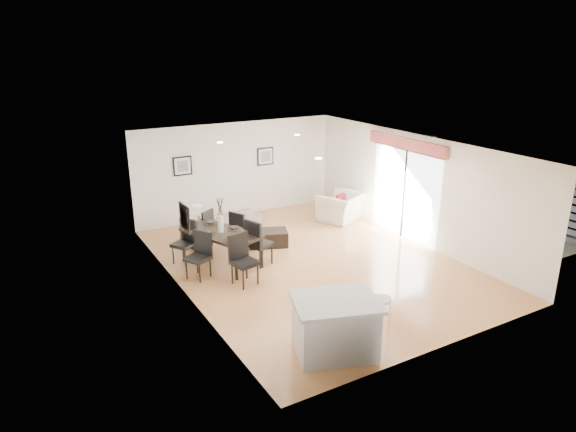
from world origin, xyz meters
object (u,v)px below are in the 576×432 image
dining_chair_head (242,256)px  dining_chair_foot (205,226)px  kitchen_island (335,326)px  bar_stool (381,304)px  dining_chair_wnear (200,252)px  dining_chair_enear (257,240)px  dining_chair_efar (240,230)px  coffee_table (268,238)px  side_table (199,235)px  sofa (224,221)px  armchair (341,207)px  dining_table (221,235)px  dining_chair_wfar (186,239)px

dining_chair_head → dining_chair_foot: 2.29m
kitchen_island → bar_stool: (0.93, -0.00, 0.16)m
dining_chair_wnear → dining_chair_enear: size_ratio=0.93×
dining_chair_wnear → dining_chair_enear: bearing=56.5°
dining_chair_efar → coffee_table: bearing=-113.3°
dining_chair_efar → coffee_table: size_ratio=1.06×
side_table → coffee_table: bearing=-26.5°
sofa → dining_chair_efar: size_ratio=1.87×
sofa → dining_chair_efar: dining_chair_efar is taller
dining_chair_wnear → dining_chair_foot: size_ratio=1.07×
dining_chair_enear → dining_chair_efar: 0.91m
coffee_table → bar_stool: (-0.29, -4.66, 0.44)m
dining_chair_efar → dining_chair_head: dining_chair_head is taller
sofa → coffee_table: (0.51, -1.52, -0.09)m
dining_chair_head → dining_chair_enear: bearing=31.7°
coffee_table → dining_chair_enear: bearing=-107.5°
dining_chair_enear → bar_stool: dining_chair_enear is taller
armchair → dining_table: 4.29m
armchair → dining_table: size_ratio=0.59×
dining_chair_wfar → dining_chair_foot: dining_chair_wfar is taller
dining_table → dining_chair_wfar: dining_chair_wfar is taller
armchair → bar_stool: armchair is taller
kitchen_island → coffee_table: bearing=94.1°
dining_table → dining_chair_wnear: 0.79m
dining_chair_wnear → dining_chair_head: (0.64, -0.72, 0.04)m
sofa → dining_chair_wnear: dining_chair_wnear is taller
dining_chair_wfar → bar_stool: dining_chair_wfar is taller
dining_chair_wfar → sofa: bearing=101.3°
bar_stool → dining_chair_wfar: bearing=110.8°
sofa → dining_chair_head: (-0.92, -3.12, 0.32)m
dining_chair_wnear → side_table: (0.56, 1.63, -0.25)m
sofa → dining_table: size_ratio=0.93×
sofa → bar_stool: bar_stool is taller
dining_chair_enear → kitchen_island: 3.74m
dining_table → dining_chair_foot: bearing=67.0°
dining_table → dining_chair_wnear: size_ratio=2.03×
bar_stool → dining_chair_efar: bearing=95.8°
dining_chair_head → kitchen_island: 3.08m
dining_table → coffee_table: size_ratio=2.13×
sofa → armchair: size_ratio=1.58×
dining_chair_efar → bar_stool: (0.47, -4.62, 0.06)m
dining_chair_head → kitchen_island: bearing=-98.3°
coffee_table → sofa: bearing=130.1°
dining_chair_efar → dining_chair_wnear: bearing=95.7°
armchair → kitchen_island: 6.64m
dining_chair_head → side_table: dining_chair_head is taller
dining_chair_head → coffee_table: dining_chair_head is taller
coffee_table → bar_stool: 4.69m
dining_chair_enear → side_table: size_ratio=1.72×
armchair → coffee_table: (-2.71, -0.69, -0.20)m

